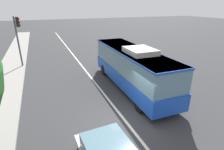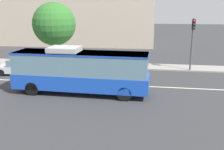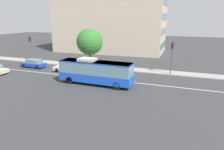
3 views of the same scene
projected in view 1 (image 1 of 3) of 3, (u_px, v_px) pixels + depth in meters
The scene contains 4 objects.
ground_plane at pixel (124, 120), 10.47m from camera, with size 160.00×160.00×0.00m, color #333335.
lane_centre_line at pixel (124, 119), 10.46m from camera, with size 76.00×0.16×0.01m, color silver.
transit_bus at pixel (132, 66), 13.90m from camera, with size 10.05×2.70×3.46m.
traffic_light_near_corner at pixel (18, 33), 18.06m from camera, with size 0.33×0.62×5.20m.
Camera 1 is at (-7.86, 3.98, 6.26)m, focal length 28.75 mm.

